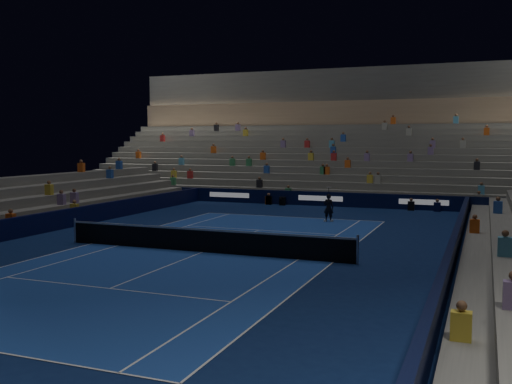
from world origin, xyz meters
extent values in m
plane|color=#0C1C4A|center=(0.00, 0.00, 0.00)|extent=(90.00, 90.00, 0.00)
cube|color=#1B3F98|center=(0.00, 0.00, 0.01)|extent=(10.97, 23.77, 0.01)
cube|color=black|center=(0.00, 18.50, 0.50)|extent=(44.00, 0.25, 1.00)
cube|color=black|center=(9.70, 0.00, 0.50)|extent=(0.25, 37.00, 1.00)
cube|color=black|center=(-9.70, 0.00, 0.50)|extent=(0.25, 37.00, 1.00)
cube|color=#63645F|center=(0.00, 19.50, 0.25)|extent=(44.00, 1.00, 0.50)
cube|color=#63645F|center=(0.00, 20.50, 0.50)|extent=(44.00, 1.00, 1.00)
cube|color=#63645F|center=(0.00, 21.50, 0.75)|extent=(44.00, 1.00, 1.50)
cube|color=#63645F|center=(0.00, 22.50, 1.00)|extent=(44.00, 1.00, 2.00)
cube|color=#63645F|center=(0.00, 23.50, 1.25)|extent=(44.00, 1.00, 2.50)
cube|color=#63645F|center=(0.00, 24.50, 1.50)|extent=(44.00, 1.00, 3.00)
cube|color=#63645F|center=(0.00, 25.50, 1.75)|extent=(44.00, 1.00, 3.50)
cube|color=#63645F|center=(0.00, 26.50, 2.00)|extent=(44.00, 1.00, 4.00)
cube|color=#63645F|center=(0.00, 27.50, 2.25)|extent=(44.00, 1.00, 4.50)
cube|color=#63645F|center=(0.00, 28.50, 2.50)|extent=(44.00, 1.00, 5.00)
cube|color=#63645F|center=(0.00, 29.50, 2.75)|extent=(44.00, 1.00, 5.50)
cube|color=#63645F|center=(0.00, 30.50, 3.00)|extent=(44.00, 1.00, 6.00)
cube|color=#987C5E|center=(0.00, 31.60, 7.10)|extent=(44.00, 0.60, 2.20)
cube|color=#494947|center=(0.00, 33.00, 9.70)|extent=(44.00, 2.40, 3.00)
cube|color=slate|center=(10.50, 0.00, 0.25)|extent=(1.00, 37.00, 0.50)
cube|color=slate|center=(11.50, 0.00, 0.50)|extent=(1.00, 37.00, 1.00)
cube|color=slate|center=(-10.50, 0.00, 0.25)|extent=(1.00, 37.00, 0.50)
cylinder|color=#B2B2B7|center=(-6.40, 0.00, 0.55)|extent=(0.10, 0.10, 1.10)
cylinder|color=#B2B2B7|center=(6.40, 0.00, 0.55)|extent=(0.10, 0.10, 1.10)
cube|color=black|center=(0.00, 0.00, 0.45)|extent=(12.80, 0.03, 0.90)
cube|color=white|center=(0.00, 0.00, 0.94)|extent=(12.80, 0.04, 0.08)
imported|color=black|center=(2.52, 10.82, 0.79)|extent=(0.60, 0.41, 1.59)
cube|color=black|center=(-2.68, 18.00, 0.29)|extent=(0.54, 0.62, 0.58)
cylinder|color=black|center=(-2.68, 17.55, 0.47)|extent=(0.23, 0.38, 0.16)
camera|label=1|loc=(10.71, -21.27, 4.56)|focal=41.05mm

